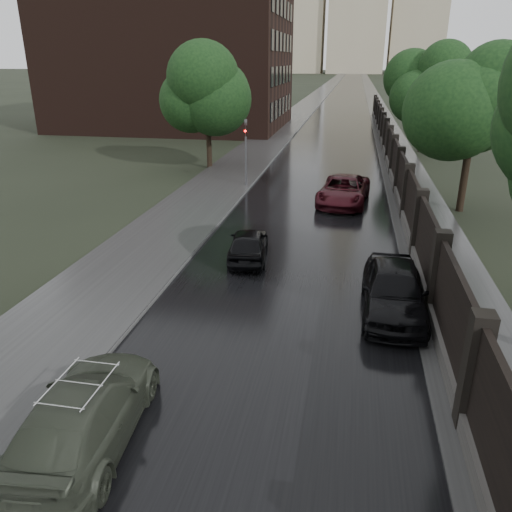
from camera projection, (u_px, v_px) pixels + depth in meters
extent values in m
cube|color=black|center=(351.00, 81.00, 180.37)|extent=(8.00, 420.00, 0.02)
cube|color=#2D2D2D|center=(335.00, 81.00, 181.39)|extent=(4.00, 420.00, 0.16)
cube|color=#2D2D2D|center=(367.00, 81.00, 179.40)|extent=(3.00, 420.00, 0.08)
cube|color=#383533|center=(390.00, 166.00, 35.11)|extent=(0.40, 75.00, 0.50)
cube|color=black|center=(392.00, 148.00, 34.65)|extent=(0.15, 75.00, 2.00)
cube|color=black|center=(375.00, 105.00, 69.43)|extent=(0.45, 0.45, 2.70)
cylinder|color=black|center=(208.00, 126.00, 34.49)|extent=(0.36, 0.36, 5.85)
sphere|color=black|center=(207.00, 91.00, 33.63)|extent=(4.25, 4.25, 4.25)
cylinder|color=black|center=(468.00, 157.00, 24.54)|extent=(0.36, 0.36, 5.53)
sphere|color=black|center=(475.00, 110.00, 23.73)|extent=(4.08, 4.08, 4.08)
cylinder|color=black|center=(424.00, 118.00, 40.99)|extent=(0.36, 0.36, 5.53)
sphere|color=black|center=(427.00, 90.00, 40.18)|extent=(4.08, 4.08, 4.08)
cylinder|color=#59595E|center=(246.00, 162.00, 29.80)|extent=(0.12, 0.12, 3.00)
imported|color=#59595E|center=(246.00, 128.00, 29.07)|extent=(0.16, 0.20, 1.00)
sphere|color=#FF0C0C|center=(245.00, 131.00, 28.98)|extent=(0.14, 0.14, 0.14)
cube|color=black|center=(173.00, 32.00, 53.74)|extent=(24.00, 18.00, 20.00)
cube|color=tan|center=(298.00, 31.00, 278.39)|extent=(28.00, 22.00, 44.00)
cube|color=tan|center=(417.00, 30.00, 267.24)|extent=(28.00, 22.00, 44.00)
cube|color=tan|center=(358.00, 14.00, 269.88)|extent=(30.00, 30.00, 60.00)
imported|color=#3C4235|center=(84.00, 414.00, 9.84)|extent=(2.38, 4.96, 1.39)
imported|color=black|center=(248.00, 244.00, 19.20)|extent=(1.87, 3.74, 1.22)
imported|color=black|center=(394.00, 290.00, 14.98)|extent=(1.89, 4.61, 1.56)
imported|color=#340B12|center=(344.00, 190.00, 26.54)|extent=(2.95, 5.47, 1.46)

